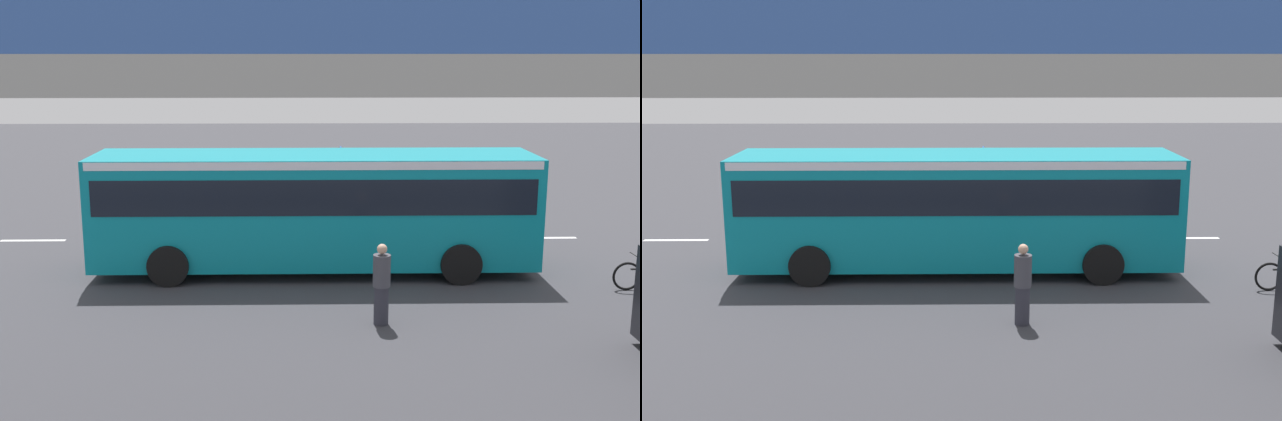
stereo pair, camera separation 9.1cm
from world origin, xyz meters
TOP-DOWN VIEW (x-y plane):
  - ground at (0.00, 0.00)m, footprint 80.00×80.00m
  - city_bus at (-0.69, 0.71)m, footprint 11.54×2.85m
  - pedestrian at (-2.08, 4.79)m, footprint 0.38×0.38m
  - traffic_sign at (-1.59, -3.34)m, footprint 0.08×0.60m
  - lane_dash_leftmost at (-8.00, -2.71)m, footprint 2.00×0.20m
  - lane_dash_left at (-4.00, -2.71)m, footprint 2.00×0.20m
  - lane_dash_centre at (0.00, -2.71)m, footprint 2.00×0.20m
  - lane_dash_right at (4.00, -2.71)m, footprint 2.00×0.20m
  - lane_dash_rightmost at (8.00, -2.71)m, footprint 2.00×0.20m
  - pedestrian_overpass at (0.00, 10.13)m, footprint 29.01×2.60m

SIDE VIEW (x-z plane):
  - ground at x=0.00m, z-range 0.00..0.00m
  - lane_dash_leftmost at x=-8.00m, z-range 0.00..0.01m
  - lane_dash_left at x=-4.00m, z-range 0.00..0.01m
  - lane_dash_centre at x=0.00m, z-range 0.00..0.01m
  - lane_dash_right at x=4.00m, z-range 0.00..0.01m
  - lane_dash_rightmost at x=8.00m, z-range 0.00..0.01m
  - pedestrian at x=-2.08m, z-range -0.01..1.78m
  - city_bus at x=-0.69m, z-range 0.31..3.46m
  - traffic_sign at x=-1.59m, z-range 0.49..3.29m
  - pedestrian_overpass at x=0.00m, z-range 1.69..8.58m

